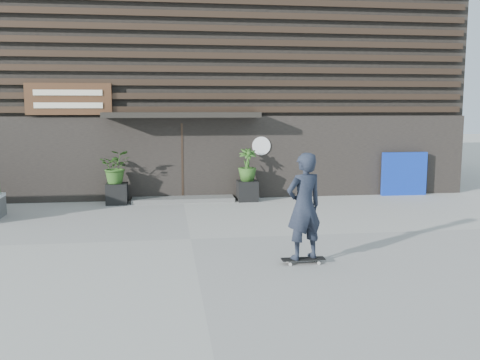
{
  "coord_description": "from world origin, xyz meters",
  "views": [
    {
      "loc": [
        -0.49,
        -10.97,
        2.78
      ],
      "look_at": [
        1.2,
        1.03,
        1.1
      ],
      "focal_mm": 39.61,
      "sensor_mm": 36.0,
      "label": 1
    }
  ],
  "objects": [
    {
      "name": "ground",
      "position": [
        0.0,
        0.0,
        0.0
      ],
      "size": [
        80.0,
        80.0,
        0.0
      ],
      "primitive_type": "plane",
      "color": "#9D9B95",
      "rests_on": "ground"
    },
    {
      "name": "entrance_step",
      "position": [
        0.0,
        4.6,
        0.06
      ],
      "size": [
        3.0,
        0.8,
        0.12
      ],
      "primitive_type": "cube",
      "color": "#535350",
      "rests_on": "ground"
    },
    {
      "name": "planter_pot_left",
      "position": [
        -1.9,
        4.4,
        0.3
      ],
      "size": [
        0.6,
        0.6,
        0.6
      ],
      "primitive_type": "cube",
      "color": "black",
      "rests_on": "ground"
    },
    {
      "name": "bamboo_left",
      "position": [
        -1.9,
        4.4,
        1.08
      ],
      "size": [
        0.86,
        0.75,
        0.96
      ],
      "primitive_type": "imported",
      "color": "#2D591E",
      "rests_on": "planter_pot_left"
    },
    {
      "name": "planter_pot_right",
      "position": [
        1.9,
        4.4,
        0.3
      ],
      "size": [
        0.6,
        0.6,
        0.6
      ],
      "primitive_type": "cube",
      "color": "black",
      "rests_on": "ground"
    },
    {
      "name": "bamboo_right",
      "position": [
        1.9,
        4.4,
        1.08
      ],
      "size": [
        0.54,
        0.54,
        0.96
      ],
      "primitive_type": "imported",
      "color": "#2D591E",
      "rests_on": "planter_pot_right"
    },
    {
      "name": "blue_tarp",
      "position": [
        6.96,
        4.7,
        0.68
      ],
      "size": [
        1.46,
        0.14,
        1.36
      ],
      "primitive_type": "cube",
      "rotation": [
        0.0,
        0.0,
        -0.01
      ],
      "color": "#0B289A",
      "rests_on": "ground"
    },
    {
      "name": "building",
      "position": [
        -0.0,
        9.96,
        3.99
      ],
      "size": [
        18.0,
        11.0,
        8.0
      ],
      "color": "black",
      "rests_on": "ground"
    },
    {
      "name": "skateboarder",
      "position": [
        1.91,
        -2.05,
        1.04
      ],
      "size": [
        0.8,
        0.65,
        1.99
      ],
      "color": "black",
      "rests_on": "ground"
    }
  ]
}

